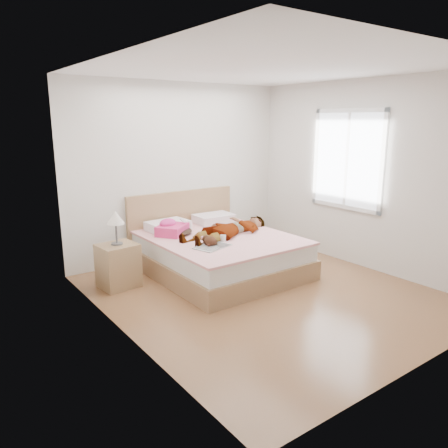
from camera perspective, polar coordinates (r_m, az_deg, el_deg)
name	(u,v)px	position (r m, az deg, el deg)	size (l,w,h in m)	color
ground	(265,293)	(5.40, 5.38, -8.96)	(4.00, 4.00, 0.00)	#56311A
woman	(229,226)	(6.04, 0.66, -0.31)	(0.58, 1.56, 0.21)	silver
hair	(177,231)	(6.12, -6.16, -0.87)	(0.42, 0.51, 0.08)	black
phone	(183,220)	(6.08, -5.39, 0.48)	(0.05, 0.10, 0.01)	silver
room_shell	(347,160)	(6.52, 15.81, 8.09)	(4.00, 4.00, 4.00)	white
bed	(216,251)	(6.07, -1.03, -3.57)	(1.80, 2.08, 1.00)	brown
towel	(171,228)	(6.05, -6.90, -0.54)	(0.54, 0.52, 0.22)	#EB409A
magazine	(212,246)	(5.44, -1.51, -2.93)	(0.51, 0.41, 0.03)	white
coffee_mug	(223,238)	(5.69, -0.10, -1.83)	(0.11, 0.08, 0.08)	silver
plush_toy	(210,241)	(5.46, -1.89, -2.21)	(0.16, 0.24, 0.13)	black
nightstand	(118,262)	(5.63, -13.67, -4.86)	(0.49, 0.44, 0.97)	brown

